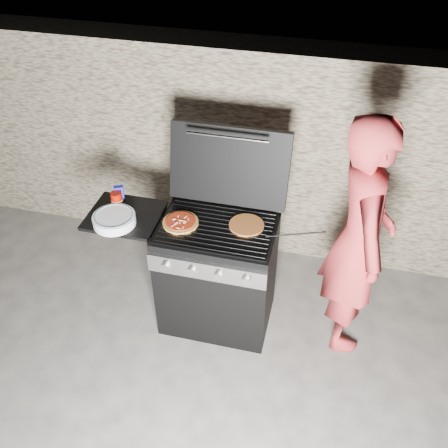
% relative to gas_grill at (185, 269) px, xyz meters
% --- Properties ---
extents(ground, '(50.00, 50.00, 0.00)m').
position_rel_gas_grill_xyz_m(ground, '(0.25, 0.00, -0.46)').
color(ground, '#454340').
extents(stone_wall, '(8.00, 0.35, 1.80)m').
position_rel_gas_grill_xyz_m(stone_wall, '(0.25, 1.05, 0.44)').
color(stone_wall, gray).
rests_on(stone_wall, ground).
extents(gas_grill, '(1.34, 0.79, 0.91)m').
position_rel_gas_grill_xyz_m(gas_grill, '(0.00, 0.00, 0.00)').
color(gas_grill, black).
rests_on(gas_grill, ground).
extents(pizza_topped, '(0.31, 0.31, 0.03)m').
position_rel_gas_grill_xyz_m(pizza_topped, '(-0.00, -0.02, 0.47)').
color(pizza_topped, '#D0854E').
rests_on(pizza_topped, gas_grill).
extents(pizza_plain, '(0.30, 0.30, 0.01)m').
position_rel_gas_grill_xyz_m(pizza_plain, '(0.44, 0.06, 0.46)').
color(pizza_plain, '#CF853F').
rests_on(pizza_plain, gas_grill).
extents(sauce_jar, '(0.09, 0.09, 0.12)m').
position_rel_gas_grill_xyz_m(sauce_jar, '(-0.49, 0.06, 0.51)').
color(sauce_jar, '#8D0C02').
rests_on(sauce_jar, gas_grill).
extents(blue_carton, '(0.07, 0.06, 0.14)m').
position_rel_gas_grill_xyz_m(blue_carton, '(-0.50, 0.12, 0.52)').
color(blue_carton, '#191D9A').
rests_on(blue_carton, gas_grill).
extents(plate_stack, '(0.34, 0.34, 0.07)m').
position_rel_gas_grill_xyz_m(plate_stack, '(-0.44, -0.11, 0.48)').
color(plate_stack, white).
rests_on(plate_stack, gas_grill).
extents(person, '(0.55, 0.73, 1.81)m').
position_rel_gas_grill_xyz_m(person, '(1.19, 0.11, 0.45)').
color(person, '#B42E30').
rests_on(person, ground).
extents(tongs, '(0.38, 0.07, 0.08)m').
position_rel_gas_grill_xyz_m(tongs, '(0.78, 0.00, 0.49)').
color(tongs, black).
rests_on(tongs, gas_grill).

